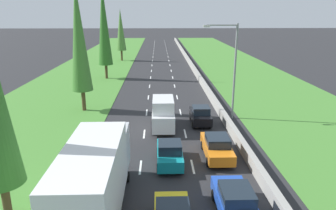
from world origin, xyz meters
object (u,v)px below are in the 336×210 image
poplar_tree_third (104,24)px  poplar_tree_fourth (121,30)px  teal_hatchback_centre_lane (170,153)px  white_van_centre_lane (163,113)px  blue_sedan_right_lane (235,202)px  orange_sedan_right_lane (217,147)px  poplar_tree_second (79,37)px  white_box_truck_left_lane (96,179)px  black_hatchback_right_lane (200,115)px  street_light_mast (231,65)px

poplar_tree_third → poplar_tree_fourth: 19.03m
teal_hatchback_centre_lane → white_van_centre_lane: (-0.33, 6.97, 0.56)m
blue_sedan_right_lane → orange_sedan_right_lane: 6.80m
blue_sedan_right_lane → white_van_centre_lane: size_ratio=0.92×
teal_hatchback_centre_lane → poplar_tree_second: 16.64m
poplar_tree_second → poplar_tree_fourth: (0.05, 35.57, -1.18)m
white_box_truck_left_lane → poplar_tree_third: poplar_tree_third is taller
teal_hatchback_centre_lane → white_van_centre_lane: 7.00m
white_van_centre_lane → white_box_truck_left_lane: 13.13m
teal_hatchback_centre_lane → orange_sedan_right_lane: size_ratio=0.87×
teal_hatchback_centre_lane → orange_sedan_right_lane: 3.56m
poplar_tree_third → poplar_tree_fourth: (0.29, 18.94, -1.82)m
blue_sedan_right_lane → poplar_tree_third: poplar_tree_third is taller
teal_hatchback_centre_lane → poplar_tree_third: bearing=106.8°
orange_sedan_right_lane → poplar_tree_second: poplar_tree_second is taller
blue_sedan_right_lane → poplar_tree_third: bearing=108.8°
white_box_truck_left_lane → teal_hatchback_centre_lane: bearing=56.4°
white_box_truck_left_lane → poplar_tree_third: (-5.03, 34.88, 6.02)m
black_hatchback_right_lane → street_light_mast: size_ratio=0.43×
white_box_truck_left_lane → poplar_tree_fourth: poplar_tree_fourth is taller
orange_sedan_right_lane → poplar_tree_fourth: 48.90m
white_van_centre_lane → white_box_truck_left_lane: white_box_truck_left_lane is taller
teal_hatchback_centre_lane → poplar_tree_second: (-8.56, 12.59, 6.73)m
black_hatchback_right_lane → poplar_tree_third: size_ratio=0.27×
blue_sedan_right_lane → poplar_tree_second: poplar_tree_second is taller
teal_hatchback_centre_lane → street_light_mast: bearing=57.6°
blue_sedan_right_lane → orange_sedan_right_lane: (0.29, 6.79, 0.00)m
blue_sedan_right_lane → street_light_mast: 16.23m
blue_sedan_right_lane → white_box_truck_left_lane: white_box_truck_left_lane is taller
orange_sedan_right_lane → street_light_mast: 9.98m
blue_sedan_right_lane → poplar_tree_third: size_ratio=0.31×
poplar_tree_fourth → teal_hatchback_centre_lane: bearing=-80.0°
black_hatchback_right_lane → poplar_tree_fourth: size_ratio=0.37×
orange_sedan_right_lane → street_light_mast: size_ratio=0.50×
poplar_tree_fourth → poplar_tree_third: bearing=-90.9°
orange_sedan_right_lane → teal_hatchback_centre_lane: bearing=-162.6°
black_hatchback_right_lane → white_box_truck_left_lane: bearing=-116.6°
poplar_tree_third → orange_sedan_right_lane: bearing=-66.6°
white_box_truck_left_lane → black_hatchback_right_lane: 15.46m
orange_sedan_right_lane → poplar_tree_third: (-12.19, 28.15, 7.40)m
black_hatchback_right_lane → poplar_tree_fourth: 42.08m
orange_sedan_right_lane → white_box_truck_left_lane: size_ratio=0.48×
blue_sedan_right_lane → poplar_tree_fourth: (-11.61, 53.89, 5.58)m
white_van_centre_lane → poplar_tree_second: bearing=145.7°
white_van_centre_lane → blue_sedan_right_lane: bearing=-74.9°
blue_sedan_right_lane → poplar_tree_second: bearing=122.5°
white_box_truck_left_lane → street_light_mast: 18.43m
teal_hatchback_centre_lane → poplar_tree_third: 31.39m
black_hatchback_right_lane → poplar_tree_second: 14.21m
teal_hatchback_centre_lane → poplar_tree_second: size_ratio=0.30×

